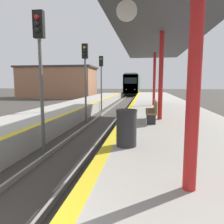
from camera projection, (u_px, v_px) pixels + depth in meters
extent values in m
cube|color=black|center=(133.00, 94.00, 48.85)|extent=(2.43, 15.15, 0.55)
cube|color=#477247|center=(133.00, 84.00, 48.57)|extent=(2.86, 16.83, 3.70)
cube|color=red|center=(130.00, 84.00, 40.39)|extent=(2.80, 0.16, 3.63)
cube|color=black|center=(131.00, 81.00, 40.25)|extent=(2.29, 0.06, 1.11)
cube|color=gray|center=(133.00, 75.00, 48.31)|extent=(2.43, 15.99, 0.24)
sphere|color=white|center=(126.00, 90.00, 40.58)|extent=(0.18, 0.18, 0.18)
sphere|color=white|center=(135.00, 90.00, 40.35)|extent=(0.18, 0.18, 0.18)
cylinder|color=#595959|center=(42.00, 98.00, 7.70)|extent=(0.12, 0.12, 4.08)
cube|color=black|center=(39.00, 24.00, 7.38)|extent=(0.36, 0.20, 0.90)
sphere|color=red|center=(37.00, 17.00, 7.22)|extent=(0.16, 0.16, 0.16)
sphere|color=black|center=(37.00, 23.00, 7.25)|extent=(0.16, 0.16, 0.16)
sphere|color=black|center=(37.00, 30.00, 7.28)|extent=(0.16, 0.16, 0.16)
cylinder|color=#595959|center=(86.00, 91.00, 13.85)|extent=(0.12, 0.12, 4.08)
cube|color=black|center=(85.00, 51.00, 13.52)|extent=(0.36, 0.20, 0.90)
sphere|color=yellow|center=(84.00, 47.00, 13.36)|extent=(0.16, 0.16, 0.16)
sphere|color=black|center=(84.00, 51.00, 13.39)|extent=(0.16, 0.16, 0.16)
sphere|color=black|center=(84.00, 54.00, 13.42)|extent=(0.16, 0.16, 0.16)
cylinder|color=#595959|center=(101.00, 89.00, 20.00)|extent=(0.12, 0.12, 4.08)
cube|color=black|center=(101.00, 61.00, 19.68)|extent=(0.36, 0.20, 0.90)
sphere|color=green|center=(101.00, 59.00, 19.52)|extent=(0.16, 0.16, 0.16)
sphere|color=black|center=(101.00, 61.00, 19.55)|extent=(0.16, 0.16, 0.16)
sphere|color=black|center=(101.00, 63.00, 19.57)|extent=(0.16, 0.16, 0.16)
cylinder|color=red|center=(195.00, 62.00, 3.18)|extent=(0.20, 0.20, 3.92)
cylinder|color=red|center=(161.00, 76.00, 9.83)|extent=(0.20, 0.20, 3.92)
cylinder|color=red|center=(154.00, 79.00, 16.49)|extent=(0.20, 0.20, 3.92)
cube|color=#3F3F44|center=(162.00, 29.00, 9.56)|extent=(4.10, 20.36, 0.20)
cylinder|color=white|center=(127.00, 11.00, 5.81)|extent=(0.56, 0.04, 0.56)
cylinder|color=#262628|center=(126.00, 129.00, 5.73)|extent=(0.53, 0.53, 0.91)
cylinder|color=#262626|center=(127.00, 111.00, 5.67)|extent=(0.56, 0.56, 0.06)
cube|color=brown|center=(151.00, 111.00, 9.52)|extent=(0.44, 1.95, 0.08)
cube|color=brown|center=(155.00, 105.00, 9.45)|extent=(0.06, 1.95, 0.44)
cube|color=#262628|center=(151.00, 120.00, 8.78)|extent=(0.35, 0.08, 0.40)
cube|color=#262628|center=(150.00, 114.00, 10.31)|extent=(0.35, 0.08, 0.40)
cube|color=#9E6B4C|center=(58.00, 83.00, 39.12)|extent=(12.89, 6.59, 5.20)
cube|color=#383333|center=(57.00, 67.00, 38.76)|extent=(13.53, 6.92, 0.30)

